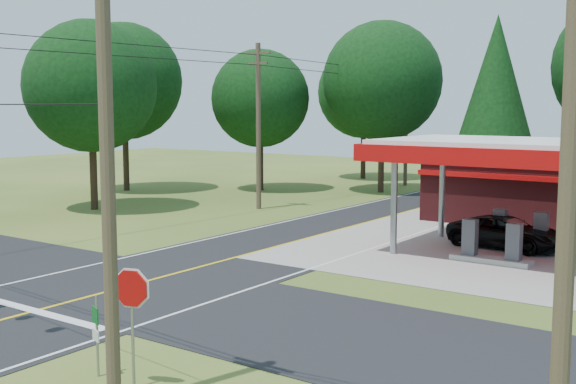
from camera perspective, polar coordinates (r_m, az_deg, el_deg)
The scene contains 13 objects.
ground at distance 25.84m, azimuth -12.81°, elevation -7.38°, with size 120.00×120.00×0.00m, color #415C20.
main_highway at distance 25.84m, azimuth -12.81°, elevation -7.36°, with size 8.00×120.00×0.02m, color black.
cross_road at distance 25.84m, azimuth -12.81°, elevation -7.35°, with size 70.00×7.00×0.02m, color black.
lane_center_yellow at distance 25.84m, azimuth -12.81°, elevation -7.33°, with size 0.15×110.00×0.00m, color yellow.
gas_canopy at distance 31.26m, azimuth 17.10°, elevation 2.85°, with size 10.60×7.40×4.88m.
utility_pole_near_right at distance 14.82m, azimuth -14.18°, elevation 5.43°, with size 1.80×0.30×11.50m.
utility_pole_far_left at distance 43.78m, azimuth -2.36°, elevation 5.42°, with size 1.80×0.30×10.00m.
utility_pole_right_b at distance 11.52m, azimuth 21.31°, elevation 1.05°, with size 1.80×0.30×10.00m.
utility_pole_north at distance 57.50m, azimuth 9.32°, elevation 5.22°, with size 0.30×0.30×9.50m.
treeline_backdrop at distance 44.44m, azimuth 11.65°, elevation 8.26°, with size 70.27×51.59×13.30m.
suv_car at distance 33.25m, azimuth 16.88°, elevation -3.10°, with size 5.08×5.08×1.41m, color black.
octagonal_stop_sign at distance 16.39m, azimuth -12.29°, elevation -8.15°, with size 0.92×0.31×2.76m.
route_sign_post at distance 17.52m, azimuth -14.92°, elevation -10.46°, with size 0.38×0.17×1.91m.
Camera 1 is at (18.76, -16.63, 6.27)m, focal length 45.00 mm.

